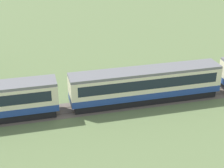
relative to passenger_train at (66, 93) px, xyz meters
The scene contains 3 objects.
ground_plane 4.28m from the passenger_train, ahead, with size 600.00×600.00×0.00m, color #607547.
passenger_train is the anchor object (origin of this frame).
railway_track 2.31m from the passenger_train, ahead, with size 110.44×3.60×0.04m.
Camera 1 is at (-7.15, -34.78, 19.95)m, focal length 55.00 mm.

